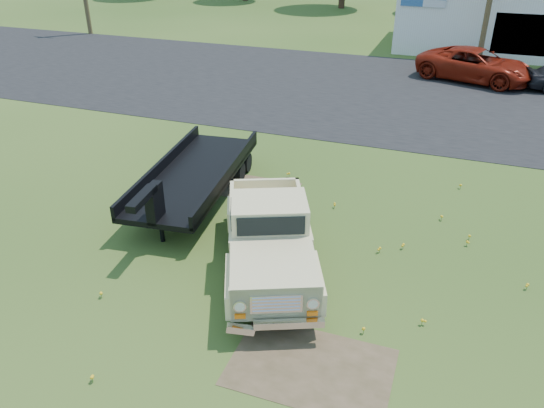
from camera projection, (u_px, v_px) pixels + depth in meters
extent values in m
plane|color=#2B4817|center=(286.00, 264.00, 12.83)|extent=(140.00, 140.00, 0.00)
cube|color=black|center=(386.00, 92.00, 25.20)|extent=(90.00, 14.00, 0.02)
cube|color=#493E27|center=(311.00, 367.00, 9.91)|extent=(3.00, 2.00, 0.01)
cube|color=#493E27|center=(261.00, 189.00, 16.32)|extent=(2.20, 1.60, 0.01)
cube|color=white|center=(520.00, 16.00, 32.35)|extent=(14.00, 8.00, 4.00)
cube|color=black|center=(522.00, 35.00, 29.28)|extent=(3.00, 0.10, 2.20)
imported|color=maroon|center=(476.00, 65.00, 26.55)|extent=(6.21, 4.22, 1.58)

